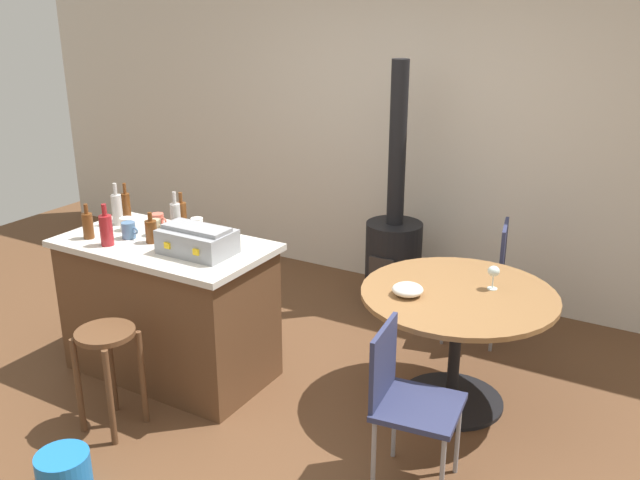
{
  "coord_description": "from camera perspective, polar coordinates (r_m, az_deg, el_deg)",
  "views": [
    {
      "loc": [
        2.15,
        -2.93,
        2.36
      ],
      "look_at": [
        0.2,
        0.4,
        0.99
      ],
      "focal_mm": 38.84,
      "sensor_mm": 36.0,
      "label": 1
    }
  ],
  "objects": [
    {
      "name": "cup_1",
      "position": [
        4.51,
        -15.48,
        0.78
      ],
      "size": [
        0.12,
        0.09,
        0.1
      ],
      "color": "#4C7099",
      "rests_on": "kitchen_island"
    },
    {
      "name": "bottle_0",
      "position": [
        4.41,
        -17.2,
        0.84
      ],
      "size": [
        0.08,
        0.08,
        0.26
      ],
      "color": "maroon",
      "rests_on": "kitchen_island"
    },
    {
      "name": "toolbox",
      "position": [
        4.15,
        -10.08,
        -0.03
      ],
      "size": [
        0.43,
        0.29,
        0.17
      ],
      "color": "gray",
      "rests_on": "kitchen_island"
    },
    {
      "name": "cup_3",
      "position": [
        4.67,
        -15.62,
        1.28
      ],
      "size": [
        0.12,
        0.09,
        0.08
      ],
      "color": "white",
      "rests_on": "kitchen_island"
    },
    {
      "name": "wood_stove",
      "position": [
        5.43,
        6.08,
        -0.7
      ],
      "size": [
        0.44,
        0.45,
        1.93
      ],
      "color": "black",
      "rests_on": "ground_plane"
    },
    {
      "name": "wooden_stool",
      "position": [
        4.09,
        -17.09,
        -9.19
      ],
      "size": [
        0.33,
        0.33,
        0.61
      ],
      "color": "brown",
      "rests_on": "ground_plane"
    },
    {
      "name": "wine_glass",
      "position": [
        4.14,
        14.12,
        -2.58
      ],
      "size": [
        0.07,
        0.07,
        0.14
      ],
      "color": "silver",
      "rests_on": "dining_table"
    },
    {
      "name": "dining_table",
      "position": [
        4.16,
        11.23,
        -6.36
      ],
      "size": [
        1.14,
        1.14,
        0.73
      ],
      "color": "black",
      "rests_on": "ground_plane"
    },
    {
      "name": "bottle_5",
      "position": [
        4.87,
        -15.68,
        2.72
      ],
      "size": [
        0.06,
        0.06,
        0.26
      ],
      "color": "#603314",
      "rests_on": "kitchen_island"
    },
    {
      "name": "bottle_6",
      "position": [
        4.39,
        -13.74,
        0.73
      ],
      "size": [
        0.07,
        0.07,
        0.19
      ],
      "color": "#603314",
      "rests_on": "kitchen_island"
    },
    {
      "name": "ground_plane",
      "position": [
        4.33,
        -5.14,
        -13.49
      ],
      "size": [
        8.8,
        8.8,
        0.0
      ],
      "primitive_type": "plane",
      "color": "brown"
    },
    {
      "name": "bottle_2",
      "position": [
        4.5,
        -11.81,
        1.79
      ],
      "size": [
        0.07,
        0.07,
        0.28
      ],
      "color": "#B7B2AD",
      "rests_on": "kitchen_island"
    },
    {
      "name": "bottle_4",
      "position": [
        4.59,
        -11.33,
        2.02
      ],
      "size": [
        0.06,
        0.06,
        0.25
      ],
      "color": "#603314",
      "rests_on": "kitchen_island"
    },
    {
      "name": "plastic_bucket",
      "position": [
        3.86,
        -20.35,
        -17.54
      ],
      "size": [
        0.27,
        0.27,
        0.21
      ],
      "primitive_type": "cylinder",
      "color": "blue",
      "rests_on": "ground_plane"
    },
    {
      "name": "bottle_3",
      "position": [
        4.58,
        -18.59,
        1.17
      ],
      "size": [
        0.07,
        0.07,
        0.22
      ],
      "color": "#603314",
      "rests_on": "kitchen_island"
    },
    {
      "name": "folding_chair_far",
      "position": [
        5.0,
        13.35,
        -2.47
      ],
      "size": [
        0.48,
        0.48,
        0.88
      ],
      "color": "navy",
      "rests_on": "ground_plane"
    },
    {
      "name": "cup_0",
      "position": [
        4.68,
        -13.21,
        1.58
      ],
      "size": [
        0.12,
        0.08,
        0.09
      ],
      "color": "#DB6651",
      "rests_on": "kitchen_island"
    },
    {
      "name": "bottle_1",
      "position": [
        4.79,
        -16.39,
        2.49
      ],
      "size": [
        0.07,
        0.07,
        0.28
      ],
      "color": "#B7B2AD",
      "rests_on": "kitchen_island"
    },
    {
      "name": "folding_chair_near",
      "position": [
        3.51,
        7.05,
        -12.59
      ],
      "size": [
        0.45,
        0.45,
        0.85
      ],
      "color": "navy",
      "rests_on": "ground_plane"
    },
    {
      "name": "kitchen_island",
      "position": [
        4.57,
        -12.34,
        -5.5
      ],
      "size": [
        1.35,
        0.73,
        0.91
      ],
      "color": "brown",
      "rests_on": "ground_plane"
    },
    {
      "name": "back_wall",
      "position": [
        5.7,
        7.73,
        9.23
      ],
      "size": [
        8.0,
        0.1,
        2.7
      ],
      "primitive_type": "cube",
      "color": "beige",
      "rests_on": "ground_plane"
    },
    {
      "name": "cup_4",
      "position": [
        4.53,
        -13.41,
        1.02
      ],
      "size": [
        0.11,
        0.08,
        0.1
      ],
      "color": "tan",
      "rests_on": "kitchen_island"
    },
    {
      "name": "serving_bowl",
      "position": [
        3.99,
        7.23,
        -4.07
      ],
      "size": [
        0.18,
        0.18,
        0.07
      ],
      "primitive_type": "ellipsoid",
      "color": "white",
      "rests_on": "dining_table"
    },
    {
      "name": "cup_2",
      "position": [
        4.49,
        -10.07,
        1.12
      ],
      "size": [
        0.11,
        0.08,
        0.11
      ],
      "color": "white",
      "rests_on": "kitchen_island"
    }
  ]
}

